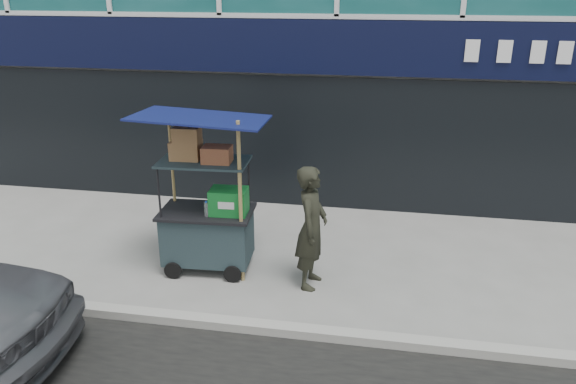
# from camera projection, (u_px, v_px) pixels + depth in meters

# --- Properties ---
(ground) EXTENTS (80.00, 80.00, 0.00)m
(ground) POSITION_uv_depth(u_px,v_px,m) (297.00, 326.00, 6.87)
(ground) COLOR slate
(ground) RESTS_ON ground
(curb) EXTENTS (80.00, 0.18, 0.12)m
(curb) POSITION_uv_depth(u_px,v_px,m) (295.00, 331.00, 6.67)
(curb) COLOR #999991
(curb) RESTS_ON ground
(vendor_cart) EXTENTS (1.80, 1.31, 2.35)m
(vendor_cart) POSITION_uv_depth(u_px,v_px,m) (208.00, 216.00, 7.96)
(vendor_cart) COLOR #1C2B2F
(vendor_cart) RESTS_ON ground
(vendor_man) EXTENTS (0.47, 0.66, 1.72)m
(vendor_man) POSITION_uv_depth(u_px,v_px,m) (312.00, 228.00, 7.51)
(vendor_man) COLOR black
(vendor_man) RESTS_ON ground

